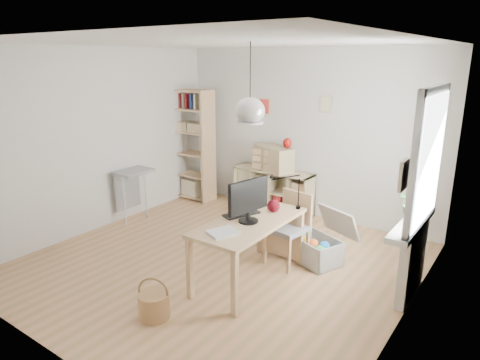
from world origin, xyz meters
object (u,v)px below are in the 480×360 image
Objects in this scene: storage_chest at (320,245)px; drawer_chest at (274,158)px; tall_bookshelf at (192,141)px; monitor at (248,199)px; chair at (290,224)px; cube_shelf at (273,193)px; desk at (249,228)px.

storage_chest is 2.05m from drawer_chest.
drawer_chest is at bearing 8.59° from tall_bookshelf.
drawer_chest is at bearing 125.84° from monitor.
monitor is at bearing -92.41° from chair.
tall_bookshelf is at bearing 164.01° from chair.
chair is 0.50m from storage_chest.
storage_chest is at bearing -18.39° from tall_bookshelf.
chair is at bearing -52.72° from cube_shelf.
cube_shelf is 1.97× the size of drawer_chest.
desk is 1.68× the size of storage_chest.
chair is at bearing 77.17° from desk.
drawer_chest is (-1.01, 2.23, -0.10)m from monitor.
chair is at bearing -30.93° from drawer_chest.
tall_bookshelf is (-1.56, -0.28, 0.79)m from cube_shelf.
chair reaches higher than desk.
drawer_chest is (-1.00, 2.19, 0.27)m from desk.
desk is 0.75× the size of tall_bookshelf.
tall_bookshelf is at bearing -149.79° from drawer_chest.
chair is (2.74, -1.27, -0.57)m from tall_bookshelf.
tall_bookshelf is at bearing -175.75° from storage_chest.
chair is (1.18, -1.55, 0.22)m from cube_shelf.
tall_bookshelf reaches higher than desk.
storage_chest is 1.35m from monitor.
cube_shelf is at bearing 142.52° from drawer_chest.
desk is at bearing -65.39° from cube_shelf.
chair reaches higher than cube_shelf.
cube_shelf reaches higher than storage_chest.
monitor is (-0.14, -0.72, 0.50)m from chair.
cube_shelf is at bearing 136.08° from chair.
cube_shelf is 0.63m from drawer_chest.
tall_bookshelf is 3.07m from chair.
storage_chest is (1.48, -1.30, -0.08)m from cube_shelf.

